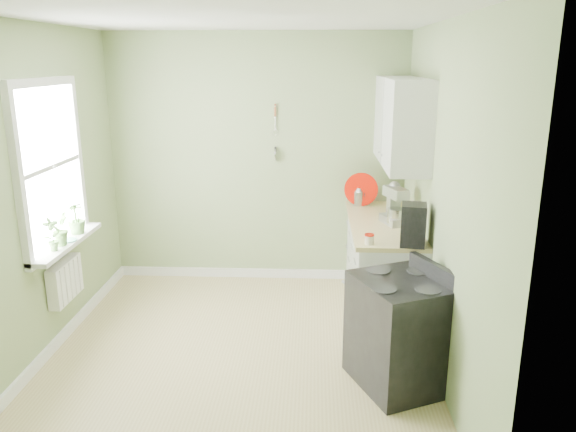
{
  "coord_description": "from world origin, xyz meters",
  "views": [
    {
      "loc": [
        0.62,
        -4.21,
        2.41
      ],
      "look_at": [
        0.39,
        0.55,
        1.08
      ],
      "focal_mm": 35.0,
      "sensor_mm": 36.0,
      "label": 1
    }
  ],
  "objects_px": {
    "stove": "(399,332)",
    "kettle": "(358,197)",
    "coffee_maker": "(413,226)",
    "stand_mixer": "(395,207)"
  },
  "relations": [
    {
      "from": "stove",
      "to": "coffee_maker",
      "type": "bearing_deg",
      "value": 75.17
    },
    {
      "from": "stove",
      "to": "coffee_maker",
      "type": "relative_size",
      "value": 2.73
    },
    {
      "from": "stove",
      "to": "kettle",
      "type": "height_order",
      "value": "kettle"
    },
    {
      "from": "stove",
      "to": "stand_mixer",
      "type": "relative_size",
      "value": 2.51
    },
    {
      "from": "kettle",
      "to": "coffee_maker",
      "type": "relative_size",
      "value": 0.54
    },
    {
      "from": "stove",
      "to": "kettle",
      "type": "bearing_deg",
      "value": 95.39
    },
    {
      "from": "stove",
      "to": "coffee_maker",
      "type": "xyz_separation_m",
      "value": [
        0.17,
        0.64,
        0.65
      ]
    },
    {
      "from": "stand_mixer",
      "to": "coffee_maker",
      "type": "height_order",
      "value": "stand_mixer"
    },
    {
      "from": "stove",
      "to": "kettle",
      "type": "relative_size",
      "value": 5.09
    },
    {
      "from": "stove",
      "to": "stand_mixer",
      "type": "distance_m",
      "value": 1.44
    }
  ]
}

